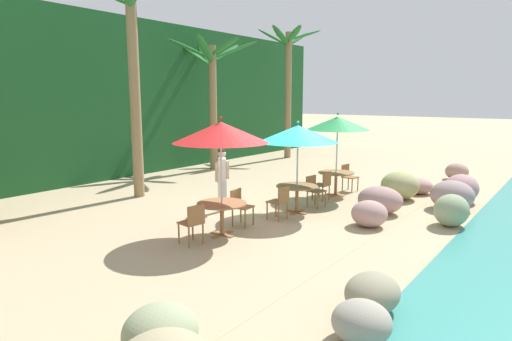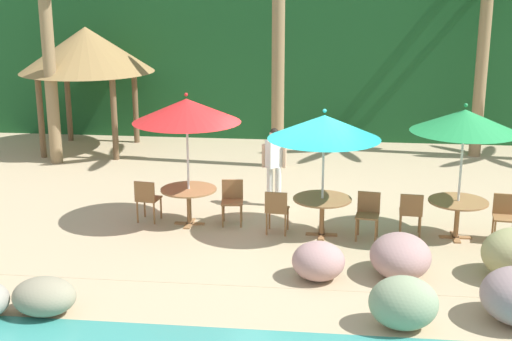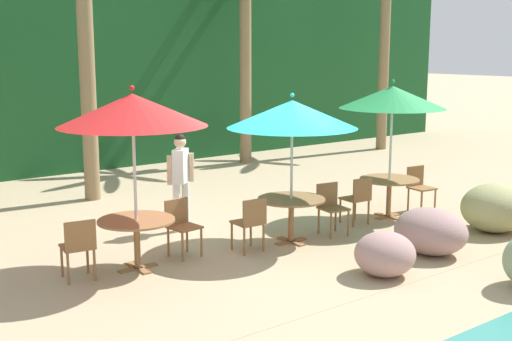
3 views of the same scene
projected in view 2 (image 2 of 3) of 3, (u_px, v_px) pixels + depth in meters
ground_plane at (294, 231)px, 13.73m from camera, size 120.00×120.00×0.00m
terrace_deck at (294, 231)px, 13.73m from camera, size 18.00×5.20×0.01m
foliage_backdrop at (313, 35)px, 21.54m from camera, size 28.00×2.40×6.00m
rock_seawall at (269, 270)px, 11.08m from camera, size 16.73×3.34×0.84m
umbrella_red at (187, 110)px, 13.49m from camera, size 2.08×2.08×2.63m
dining_table_red at (189, 195)px, 13.94m from camera, size 1.10×1.10×0.74m
chair_red_seaward at (232, 198)px, 14.05m from camera, size 0.46×0.47×0.87m
chair_red_inland at (147, 198)px, 14.09m from camera, size 0.48×0.48×0.87m
umbrella_teal at (324, 127)px, 12.95m from camera, size 2.09×2.09×2.44m
dining_table_teal at (322, 205)px, 13.35m from camera, size 1.10×1.10×0.74m
chair_teal_seaward at (368, 212)px, 13.26m from camera, size 0.48×0.48×0.87m
chair_teal_inland at (277, 209)px, 13.43m from camera, size 0.44×0.45×0.87m
umbrella_green at (465, 121)px, 12.77m from camera, size 1.94×1.94×2.57m
dining_table_green at (458, 207)px, 13.21m from camera, size 1.10×1.10×0.74m
chair_green_seaward at (505, 214)px, 13.14m from camera, size 0.46×0.47×0.87m
chair_green_inland at (411, 211)px, 13.30m from camera, size 0.45×0.46×0.87m
palm_tree_nearest at (45, 18)px, 17.73m from camera, size 2.88×2.88×5.73m
palm_tree_second at (279, 2)px, 17.27m from camera, size 2.97×3.17×6.42m
palm_tree_third at (486, 14)px, 18.44m from camera, size 3.62×3.69×5.40m
palapa_hut at (86, 50)px, 19.38m from camera, size 3.68×3.68×3.42m
waiter_in_white at (274, 161)px, 14.98m from camera, size 0.52×0.38×1.70m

